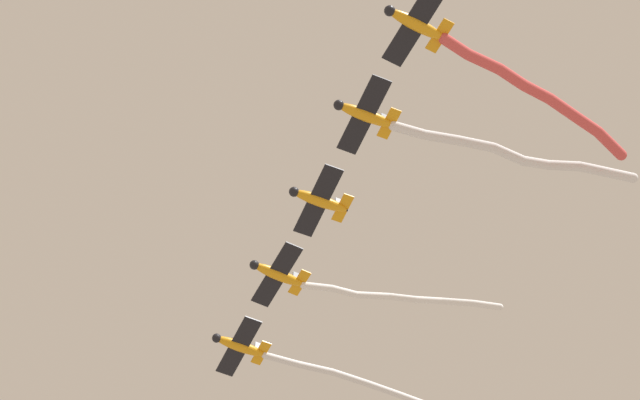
% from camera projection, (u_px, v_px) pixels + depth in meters
% --- Properties ---
extents(airplane_lead, '(6.87, 5.25, 1.70)m').
position_uv_depth(airplane_lead, '(239.00, 346.00, 92.07)').
color(airplane_lead, orange).
extents(smoke_trail_lead, '(7.64, 28.73, 3.60)m').
position_uv_depth(smoke_trail_lead, '(411.00, 400.00, 97.06)').
color(smoke_trail_lead, white).
extents(airplane_left_wing, '(6.88, 5.24, 1.70)m').
position_uv_depth(airplane_left_wing, '(277.00, 274.00, 88.30)').
color(airplane_left_wing, orange).
extents(smoke_trail_left_wing, '(9.09, 15.53, 2.34)m').
position_uv_depth(smoke_trail_left_wing, '(402.00, 297.00, 90.88)').
color(smoke_trail_left_wing, white).
extents(airplane_right_wing, '(6.85, 5.26, 1.70)m').
position_uv_depth(airplane_right_wing, '(319.00, 200.00, 84.02)').
color(airplane_right_wing, orange).
extents(airplane_slot, '(6.86, 5.26, 1.70)m').
position_uv_depth(airplane_slot, '(364.00, 115.00, 80.25)').
color(airplane_slot, orange).
extents(smoke_trail_slot, '(9.70, 17.67, 1.35)m').
position_uv_depth(smoke_trail_slot, '(515.00, 154.00, 81.85)').
color(smoke_trail_slot, white).
extents(airplane_trail, '(6.88, 5.23, 1.70)m').
position_uv_depth(airplane_trail, '(415.00, 24.00, 75.97)').
color(airplane_trail, orange).
extents(smoke_trail_trail, '(3.55, 16.77, 2.62)m').
position_uv_depth(smoke_trail_trail, '(537.00, 94.00, 78.08)').
color(smoke_trail_trail, '#DB4C4C').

